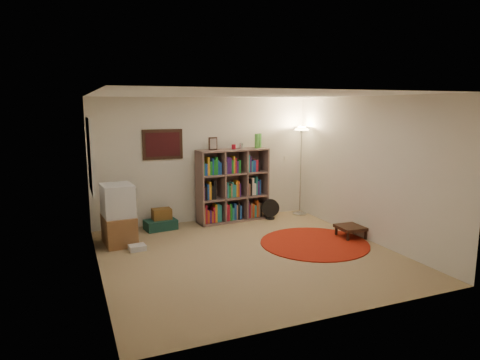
# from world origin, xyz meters

# --- Properties ---
(room) EXTENTS (4.54, 4.54, 2.54)m
(room) POSITION_xyz_m (-0.05, 0.05, 1.26)
(room) COLOR #8D7452
(room) RESTS_ON ground
(bookshelf) EXTENTS (1.51, 0.54, 1.77)m
(bookshelf) POSITION_xyz_m (0.49, 2.00, 0.71)
(bookshelf) COLOR brown
(bookshelf) RESTS_ON ground
(floor_lamp) EXTENTS (0.40, 0.40, 1.90)m
(floor_lamp) POSITION_xyz_m (2.04, 1.91, 1.58)
(floor_lamp) COLOR silver
(floor_lamp) RESTS_ON ground
(floor_fan) EXTENTS (0.38, 0.24, 0.42)m
(floor_fan) POSITION_xyz_m (1.28, 1.81, 0.21)
(floor_fan) COLOR black
(floor_fan) RESTS_ON ground
(tv_stand) EXTENTS (0.56, 0.75, 1.03)m
(tv_stand) POSITION_xyz_m (-1.83, 1.33, 0.50)
(tv_stand) COLOR brown
(tv_stand) RESTS_ON ground
(dvd_box) EXTENTS (0.28, 0.24, 0.09)m
(dvd_box) POSITION_xyz_m (-1.61, 0.87, 0.04)
(dvd_box) COLOR silver
(dvd_box) RESTS_ON ground
(suitcase) EXTENTS (0.63, 0.45, 0.19)m
(suitcase) POSITION_xyz_m (-1.00, 1.93, 0.09)
(suitcase) COLOR #12332A
(suitcase) RESTS_ON ground
(wicker_basket) EXTENTS (0.37, 0.27, 0.20)m
(wicker_basket) POSITION_xyz_m (-0.97, 1.97, 0.29)
(wicker_basket) COLOR brown
(wicker_basket) RESTS_ON suitcase
(duffel_bag) EXTENTS (0.35, 0.31, 0.22)m
(duffel_bag) POSITION_xyz_m (-0.02, 2.22, 0.11)
(duffel_bag) COLOR black
(duffel_bag) RESTS_ON ground
(red_rug) EXTENTS (1.86, 1.86, 0.02)m
(red_rug) POSITION_xyz_m (1.26, 0.07, 0.01)
(red_rug) COLOR maroon
(red_rug) RESTS_ON ground
(side_table) EXTENTS (0.48, 0.48, 0.21)m
(side_table) POSITION_xyz_m (2.06, 0.12, 0.18)
(side_table) COLOR black
(side_table) RESTS_ON ground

